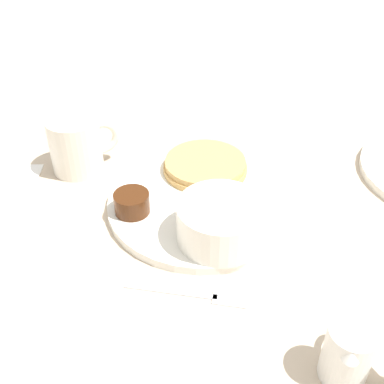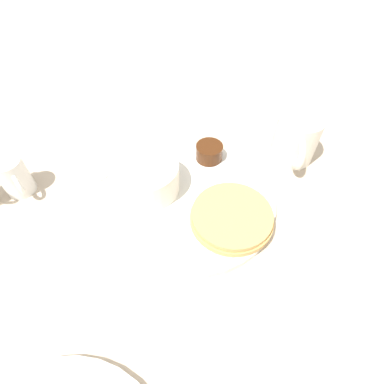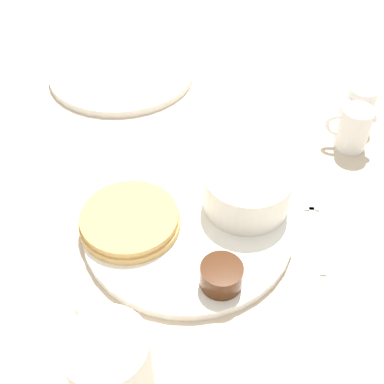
{
  "view_description": "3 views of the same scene",
  "coord_description": "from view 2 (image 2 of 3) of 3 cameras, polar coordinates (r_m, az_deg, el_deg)",
  "views": [
    {
      "loc": [
        -0.53,
        -0.02,
        0.42
      ],
      "look_at": [
        -0.01,
        0.01,
        0.03
      ],
      "focal_mm": 45.0,
      "sensor_mm": 36.0,
      "label": 1
    },
    {
      "loc": [
        0.18,
        -0.24,
        0.39
      ],
      "look_at": [
        0.0,
        -0.01,
        0.04
      ],
      "focal_mm": 28.0,
      "sensor_mm": 36.0,
      "label": 2
    },
    {
      "loc": [
        0.02,
        0.4,
        0.47
      ],
      "look_at": [
        -0.01,
        -0.02,
        0.05
      ],
      "focal_mm": 45.0,
      "sensor_mm": 36.0,
      "label": 3
    }
  ],
  "objects": [
    {
      "name": "butter_ramekin",
      "position": [
        0.51,
        -9.69,
        3.68
      ],
      "size": [
        0.05,
        0.05,
        0.04
      ],
      "color": "white",
      "rests_on": "plate"
    },
    {
      "name": "syrup_cup",
      "position": [
        0.54,
        3.29,
        7.6
      ],
      "size": [
        0.05,
        0.05,
        0.03
      ],
      "color": "#47230F",
      "rests_on": "plate"
    },
    {
      "name": "creamer_pitcher_near",
      "position": [
        0.56,
        -30.77,
        2.58
      ],
      "size": [
        0.07,
        0.05,
        0.07
      ],
      "color": "white",
      "rests_on": "ground_plane"
    },
    {
      "name": "ground_plane",
      "position": [
        0.49,
        0.21,
        -2.06
      ],
      "size": [
        4.0,
        4.0,
        0.0
      ],
      "primitive_type": "plane",
      "color": "#C6B299"
    },
    {
      "name": "fork",
      "position": [
        0.57,
        -13.63,
        5.42
      ],
      "size": [
        0.03,
        0.14,
        0.0
      ],
      "color": "silver",
      "rests_on": "ground_plane"
    },
    {
      "name": "bowl",
      "position": [
        0.48,
        -8.91,
        3.07
      ],
      "size": [
        0.11,
        0.11,
        0.05
      ],
      "color": "white",
      "rests_on": "plate"
    },
    {
      "name": "pancake_stack",
      "position": [
        0.45,
        7.7,
        -4.55
      ],
      "size": [
        0.13,
        0.13,
        0.02
      ],
      "color": "tan",
      "rests_on": "plate"
    },
    {
      "name": "coffee_mug",
      "position": [
        0.57,
        19.14,
        9.48
      ],
      "size": [
        0.08,
        0.1,
        0.09
      ],
      "color": "silver",
      "rests_on": "ground_plane"
    },
    {
      "name": "plate",
      "position": [
        0.49,
        0.21,
        -1.62
      ],
      "size": [
        0.26,
        0.26,
        0.01
      ],
      "color": "white",
      "rests_on": "ground_plane"
    },
    {
      "name": "napkin",
      "position": [
        0.68,
        17.34,
        12.86
      ],
      "size": [
        0.11,
        0.09,
        0.0
      ],
      "color": "white",
      "rests_on": "ground_plane"
    }
  ]
}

